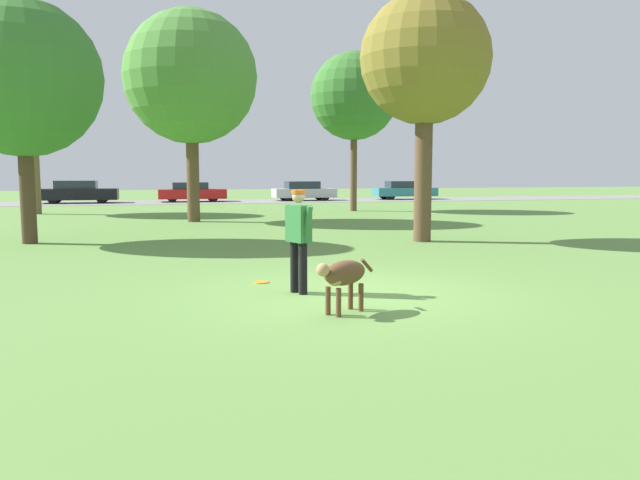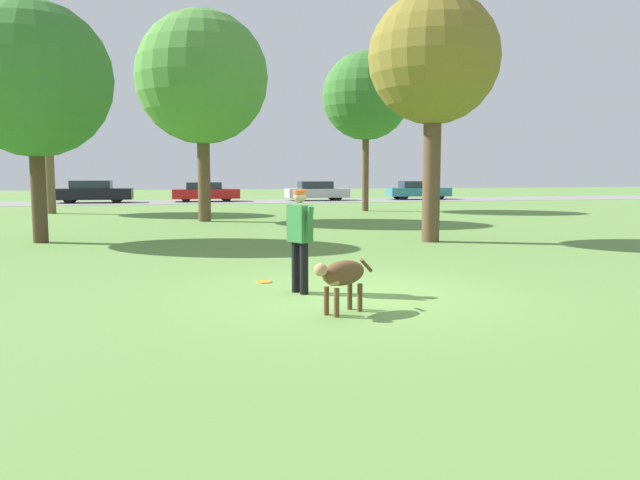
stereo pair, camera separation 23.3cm
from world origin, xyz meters
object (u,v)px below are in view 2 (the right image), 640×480
object	(u,v)px
tree_near_left	(33,80)
parked_car_silver	(317,191)
frisbee	(264,282)
tree_near_right	(434,60)
parked_car_teal	(418,190)
tree_far_left	(46,89)
dog	(342,275)
tree_mid_center	(202,78)
person	(300,233)
parked_car_black	(93,192)
parked_car_red	(205,192)
tree_far_right	(366,96)

from	to	relation	value
tree_near_left	parked_car_silver	bearing A→B (deg)	60.77
frisbee	tree_near_right	distance (m)	8.80
parked_car_silver	parked_car_teal	world-z (taller)	parked_car_silver
frisbee	tree_far_left	size ratio (longest dim) A/B	0.03
dog	parked_car_silver	size ratio (longest dim) A/B	0.24
frisbee	parked_car_teal	bearing A→B (deg)	63.62
tree_near_right	tree_far_left	xyz separation A→B (m)	(-12.15, 14.66, 0.75)
tree_far_left	tree_near_left	xyz separation A→B (m)	(1.97, -12.54, -1.28)
tree_mid_center	parked_car_silver	world-z (taller)	tree_mid_center
dog	tree_near_right	size ratio (longest dim) A/B	0.15
tree_near_right	parked_car_silver	bearing A→B (deg)	84.29
tree_mid_center	parked_car_teal	bearing A→B (deg)	46.95
tree_near_right	person	bearing A→B (deg)	-127.57
dog	parked_car_teal	size ratio (longest dim) A/B	0.23
dog	parked_car_black	xyz separation A→B (m)	(-6.97, 32.51, 0.16)
person	parked_car_silver	bearing A→B (deg)	141.78
tree_near_right	parked_car_red	bearing A→B (deg)	100.91
frisbee	parked_car_red	size ratio (longest dim) A/B	0.06
parked_car_silver	parked_car_teal	size ratio (longest dim) A/B	0.95
parked_car_red	parked_car_silver	world-z (taller)	parked_car_silver
tree_near_left	parked_car_black	bearing A→B (deg)	93.46
tree_near_right	parked_car_silver	distance (m)	25.19
person	parked_car_black	xyz separation A→B (m)	(-6.71, 31.02, -0.26)
tree_near_right	tree_far_right	bearing A→B (deg)	80.25
parked_car_red	parked_car_black	bearing A→B (deg)	-179.48
parked_car_black	parked_car_red	xyz separation A→B (m)	(6.75, 0.11, -0.06)
frisbee	parked_car_red	bearing A→B (deg)	89.13
tree_far_right	parked_car_silver	world-z (taller)	tree_far_right
tree_mid_center	dog	bearing A→B (deg)	-86.41
parked_car_silver	parked_car_teal	bearing A→B (deg)	-0.87
dog	tree_far_right	xyz separation A→B (m)	(6.84, 21.03, 4.93)
tree_near_left	parked_car_silver	world-z (taller)	tree_near_left
dog	tree_near_right	world-z (taller)	tree_near_right
parked_car_black	person	bearing A→B (deg)	-77.00
frisbee	tree_near_right	bearing A→B (deg)	44.90
frisbee	tree_far_left	distance (m)	21.76
tree_near_right	tree_far_left	world-z (taller)	tree_far_left
frisbee	parked_car_black	size ratio (longest dim) A/B	0.06
person	parked_car_red	size ratio (longest dim) A/B	0.38
dog	tree_mid_center	size ratio (longest dim) A/B	0.13
frisbee	tree_far_left	world-z (taller)	tree_far_left
tree_near_right	parked_car_red	world-z (taller)	tree_near_right
dog	parked_car_teal	distance (m)	35.56
tree_far_left	tree_near_left	bearing A→B (deg)	-81.07
tree_near_left	parked_car_teal	world-z (taller)	tree_near_left
frisbee	tree_near_left	size ratio (longest dim) A/B	0.04
tree_far_left	parked_car_silver	distance (m)	18.41
tree_far_right	parked_car_silver	distance (m)	12.45
frisbee	tree_mid_center	bearing A→B (deg)	91.44
frisbee	parked_car_silver	distance (m)	30.94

